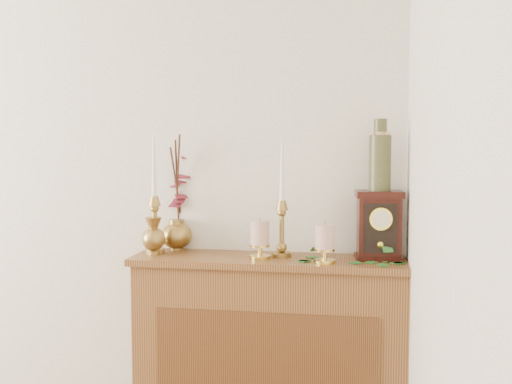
% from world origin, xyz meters
% --- Properties ---
extents(console_shelf, '(1.24, 0.34, 0.93)m').
position_xyz_m(console_shelf, '(1.40, 2.10, 0.44)').
color(console_shelf, brown).
rests_on(console_shelf, ground).
extents(candlestick_left, '(0.09, 0.09, 0.54)m').
position_xyz_m(candlestick_left, '(0.86, 2.11, 1.11)').
color(candlestick_left, '#AC9345').
rests_on(candlestick_left, console_shelf).
extents(candlestick_center, '(0.09, 0.09, 0.52)m').
position_xyz_m(candlestick_center, '(1.45, 2.12, 1.10)').
color(candlestick_center, '#AC9345').
rests_on(candlestick_center, console_shelf).
extents(bud_vase, '(0.11, 0.11, 0.17)m').
position_xyz_m(bud_vase, '(0.87, 2.07, 1.02)').
color(bud_vase, '#AC9345').
rests_on(bud_vase, console_shelf).
extents(ginger_jar, '(0.23, 0.24, 0.55)m').
position_xyz_m(ginger_jar, '(0.94, 2.25, 1.18)').
color(ginger_jar, '#AC9345').
rests_on(ginger_jar, console_shelf).
extents(pillar_candle_left, '(0.09, 0.09, 0.18)m').
position_xyz_m(pillar_candle_left, '(1.36, 2.05, 1.03)').
color(pillar_candle_left, gold).
rests_on(pillar_candle_left, console_shelf).
extents(pillar_candle_right, '(0.09, 0.09, 0.18)m').
position_xyz_m(pillar_candle_right, '(1.65, 2.00, 1.02)').
color(pillar_candle_right, gold).
rests_on(pillar_candle_right, console_shelf).
extents(ivy_garland, '(0.45, 0.19, 0.08)m').
position_xyz_m(ivy_garland, '(1.73, 2.06, 0.94)').
color(ivy_garland, '#296827').
rests_on(ivy_garland, console_shelf).
extents(mantel_clock, '(0.21, 0.16, 0.30)m').
position_xyz_m(mantel_clock, '(1.88, 2.13, 1.08)').
color(mantel_clock, black).
rests_on(mantel_clock, console_shelf).
extents(ceramic_vase, '(0.10, 0.10, 0.31)m').
position_xyz_m(ceramic_vase, '(1.88, 2.13, 1.37)').
color(ceramic_vase, black).
rests_on(ceramic_vase, mantel_clock).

